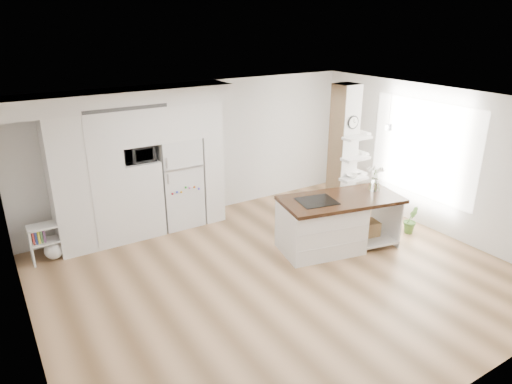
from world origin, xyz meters
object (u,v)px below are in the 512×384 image
at_px(refrigerator, 178,182).
at_px(floor_plant_a, 411,220).
at_px(kitchen_island, 327,224).
at_px(bookshelf, 49,244).

relative_size(refrigerator, floor_plant_a, 3.35).
distance_m(refrigerator, kitchen_island, 2.96).
distance_m(kitchen_island, floor_plant_a, 1.82).
xyz_separation_m(bookshelf, floor_plant_a, (5.96, -2.51, -0.02)).
height_order(refrigerator, kitchen_island, refrigerator).
xyz_separation_m(kitchen_island, bookshelf, (-4.18, 2.18, -0.20)).
bearing_deg(kitchen_island, bookshelf, 164.37).
height_order(kitchen_island, floor_plant_a, kitchen_island).
xyz_separation_m(refrigerator, floor_plant_a, (3.52, -2.69, -0.61)).
distance_m(kitchen_island, bookshelf, 4.72).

